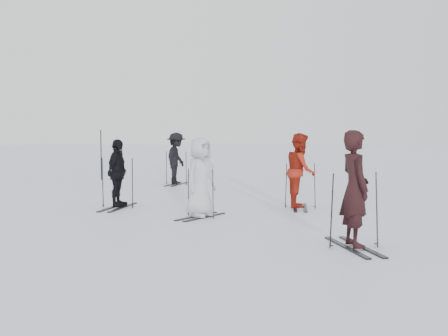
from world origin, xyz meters
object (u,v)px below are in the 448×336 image
(skier_uphill_left, at_px, (117,174))
(piste_marker, at_px, (101,155))
(skier_grey, at_px, (200,178))
(skier_uphill_far, at_px, (176,159))
(skier_near_dark, at_px, (355,190))
(skier_red, at_px, (301,171))

(skier_uphill_left, bearing_deg, piste_marker, 27.43)
(skier_grey, bearing_deg, skier_uphill_far, 43.72)
(skier_near_dark, height_order, piste_marker, piste_marker)
(skier_grey, bearing_deg, skier_near_dark, -105.51)
(skier_uphill_left, bearing_deg, skier_near_dark, -122.32)
(skier_red, distance_m, skier_grey, 2.84)
(skier_grey, distance_m, skier_uphill_left, 2.64)
(skier_near_dark, distance_m, skier_uphill_left, 6.82)
(skier_uphill_left, bearing_deg, skier_uphill_far, 2.87)
(skier_red, bearing_deg, skier_uphill_far, 38.08)
(skier_uphill_left, xyz_separation_m, skier_uphill_far, (1.65, 5.79, 0.06))
(piste_marker, bearing_deg, skier_uphill_far, -36.04)
(skier_grey, distance_m, skier_uphill_far, 7.56)
(skier_uphill_left, relative_size, piste_marker, 0.87)
(skier_grey, bearing_deg, skier_red, -24.56)
(skier_red, bearing_deg, skier_near_dark, -169.82)
(skier_uphill_left, xyz_separation_m, piste_marker, (-1.19, 7.86, 0.12))
(skier_uphill_left, bearing_deg, skier_red, -78.76)
(piste_marker, bearing_deg, skier_near_dark, -67.41)
(skier_near_dark, distance_m, piste_marker, 14.26)
(skier_grey, bearing_deg, skier_uphill_left, 89.39)
(skier_near_dark, height_order, skier_grey, skier_near_dark)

